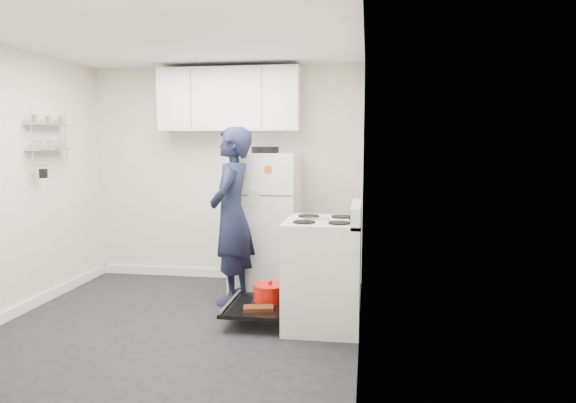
% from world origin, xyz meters
% --- Properties ---
extents(room, '(3.21, 3.21, 2.51)m').
position_xyz_m(room, '(-0.03, 0.03, 1.21)').
color(room, black).
rests_on(room, ground).
extents(electric_range, '(0.66, 0.76, 1.10)m').
position_xyz_m(electric_range, '(1.26, 0.15, 0.47)').
color(electric_range, silver).
rests_on(electric_range, ground).
extents(open_oven_door, '(0.55, 0.70, 0.24)m').
position_xyz_m(open_oven_door, '(0.72, 0.21, 0.20)').
color(open_oven_door, black).
rests_on(open_oven_door, ground).
extents(refrigerator, '(0.72, 0.74, 1.58)m').
position_xyz_m(refrigerator, '(0.54, 1.25, 0.76)').
color(refrigerator, white).
rests_on(refrigerator, ground).
extents(upper_cabinets, '(1.60, 0.33, 0.70)m').
position_xyz_m(upper_cabinets, '(0.10, 1.43, 2.10)').
color(upper_cabinets, silver).
rests_on(upper_cabinets, room).
extents(wall_shelf_rack, '(0.14, 0.60, 0.61)m').
position_xyz_m(wall_shelf_rack, '(-1.52, 0.49, 1.68)').
color(wall_shelf_rack, '#B2B2B7').
rests_on(wall_shelf_rack, room).
extents(person, '(0.45, 0.66, 1.78)m').
position_xyz_m(person, '(0.30, 0.71, 0.89)').
color(person, '#181C35').
rests_on(person, ground).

